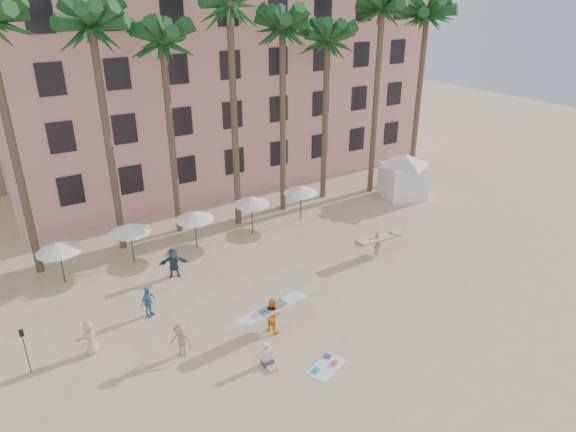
% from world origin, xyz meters
% --- Properties ---
extents(ground, '(120.00, 120.00, 0.00)m').
position_xyz_m(ground, '(0.00, 0.00, 0.00)').
color(ground, '#D1B789').
rests_on(ground, ground).
extents(pink_hotel, '(35.00, 14.00, 16.00)m').
position_xyz_m(pink_hotel, '(7.00, 26.00, 8.00)').
color(pink_hotel, pink).
rests_on(pink_hotel, ground).
extents(palm_row, '(44.40, 5.40, 16.30)m').
position_xyz_m(palm_row, '(0.51, 15.00, 12.97)').
color(palm_row, brown).
rests_on(palm_row, ground).
extents(umbrella_row, '(22.50, 2.70, 2.73)m').
position_xyz_m(umbrella_row, '(-3.00, 12.50, 2.33)').
color(umbrella_row, '#332B23').
rests_on(umbrella_row, ground).
extents(cabana, '(5.55, 5.55, 3.50)m').
position_xyz_m(cabana, '(16.39, 12.24, 2.07)').
color(cabana, white).
rests_on(cabana, ground).
extents(beach_towel, '(2.04, 1.60, 0.14)m').
position_xyz_m(beach_towel, '(-0.49, -1.10, 0.03)').
color(beach_towel, white).
rests_on(beach_towel, ground).
extents(carrier_yellow, '(3.22, 0.93, 1.61)m').
position_xyz_m(carrier_yellow, '(8.25, 5.71, 0.93)').
color(carrier_yellow, tan).
rests_on(carrier_yellow, ground).
extents(carrier_white, '(3.35, 1.11, 1.80)m').
position_xyz_m(carrier_white, '(-1.19, 2.39, 0.97)').
color(carrier_white, orange).
rests_on(carrier_white, ground).
extents(beachgoers, '(6.93, 7.96, 1.78)m').
position_xyz_m(beachgoers, '(-5.45, 6.61, 0.85)').
color(beachgoers, teal).
rests_on(beachgoers, ground).
extents(paddle, '(0.18, 0.04, 2.23)m').
position_xyz_m(paddle, '(-11.62, 5.30, 1.41)').
color(paddle, black).
rests_on(paddle, ground).
extents(seated_man, '(0.47, 0.82, 1.07)m').
position_xyz_m(seated_man, '(-2.62, 0.33, 0.37)').
color(seated_man, '#3F3F4C').
rests_on(seated_man, ground).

